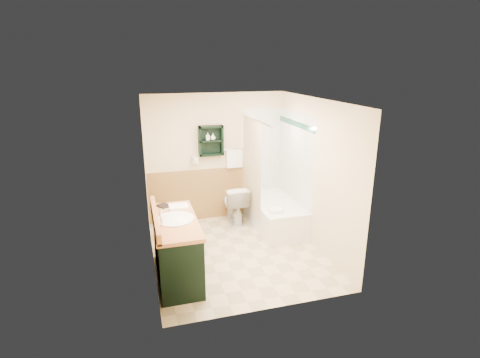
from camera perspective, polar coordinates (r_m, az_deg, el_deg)
name	(u,v)px	position (r m, az deg, el deg)	size (l,w,h in m)	color
floor	(237,252)	(6.12, -0.48, -11.09)	(3.00, 3.00, 0.00)	beige
back_wall	(215,158)	(7.07, -3.78, 3.28)	(2.60, 0.04, 2.40)	#FEEBC6
left_wall	(147,189)	(5.47, -13.98, -1.46)	(0.04, 3.00, 2.40)	#FEEBC6
right_wall	(316,174)	(6.11, 11.51, 0.72)	(0.04, 3.00, 2.40)	#FEEBC6
ceiling	(236,99)	(5.40, -0.54, 12.11)	(2.60, 3.00, 0.04)	white
wainscot_left	(153,233)	(5.72, -13.11, -8.08)	(2.98, 2.98, 1.00)	#A67C43
wainscot_back	(216,193)	(7.24, -3.62, -2.16)	(2.58, 2.58, 1.00)	#A67C43
mirror_frame	(151,180)	(4.85, -13.36, -0.08)	(1.30, 1.30, 1.00)	brown
mirror_glass	(152,179)	(4.85, -13.30, -0.07)	(1.20, 1.20, 0.90)	white
tile_right	(294,171)	(6.79, 8.27, 1.23)	(1.50, 1.50, 2.10)	white
tile_back	(267,162)	(7.34, 4.16, 2.60)	(0.95, 0.95, 2.10)	white
tile_accent	(296,124)	(6.60, 8.51, 8.33)	(1.50, 1.50, 0.10)	#144835
wall_shelf	(211,141)	(6.86, -4.46, 5.84)	(0.45, 0.15, 0.55)	black
hair_dryer	(195,160)	(6.91, -6.87, 2.87)	(0.10, 0.24, 0.18)	silver
towel_bar	(234,149)	(7.05, -0.90, 4.53)	(0.40, 0.06, 0.40)	white
curtain_rod	(255,120)	(6.32, 2.34, 9.02)	(0.03, 0.03, 1.60)	silver
shower_curtain	(252,166)	(6.66, 1.78, 1.98)	(1.05, 1.05, 1.70)	beige
vanity	(177,249)	(5.36, -9.64, -10.42)	(0.59, 1.39, 0.88)	black
bathtub	(275,214)	(6.91, 5.30, -5.37)	(0.76, 1.50, 0.50)	white
toilet	(234,204)	(7.07, -0.91, -3.80)	(0.41, 0.74, 0.72)	white
counter_towel	(179,207)	(5.55, -9.35, -4.18)	(0.27, 0.21, 0.04)	white
vanity_book	(159,201)	(5.57, -12.19, -3.33)	(0.16, 0.02, 0.21)	black
tub_towel	(276,211)	(6.32, 5.46, -4.81)	(0.22, 0.18, 0.07)	white
soap_bottle_a	(208,138)	(6.84, -4.93, 6.18)	(0.06, 0.14, 0.06)	white
soap_bottle_b	(213,137)	(6.85, -4.15, 6.35)	(0.09, 0.12, 0.09)	white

